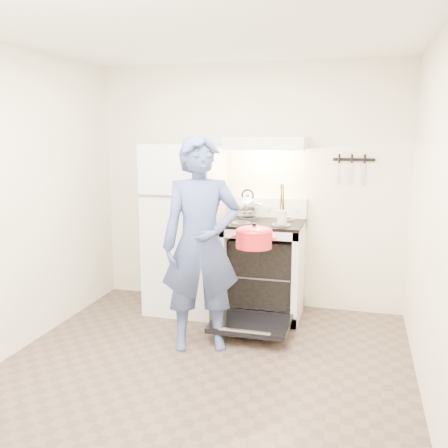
# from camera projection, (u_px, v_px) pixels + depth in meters

# --- Properties ---
(floor) EXTENTS (3.60, 3.60, 0.00)m
(floor) POSITION_uv_depth(u_px,v_px,m) (195.00, 380.00, 3.72)
(floor) COLOR brown
(floor) RESTS_ON ground
(back_wall) EXTENTS (3.20, 0.02, 2.50)m
(back_wall) POSITION_uv_depth(u_px,v_px,m) (249.00, 187.00, 5.19)
(back_wall) COLOR #EEE5CC
(back_wall) RESTS_ON ground
(refrigerator) EXTENTS (0.70, 0.70, 1.70)m
(refrigerator) POSITION_uv_depth(u_px,v_px,m) (185.00, 228.00, 5.09)
(refrigerator) COLOR white
(refrigerator) RESTS_ON floor
(stove_body) EXTENTS (0.76, 0.65, 0.92)m
(stove_body) POSITION_uv_depth(u_px,v_px,m) (264.00, 270.00, 4.97)
(stove_body) COLOR white
(stove_body) RESTS_ON floor
(cooktop) EXTENTS (0.76, 0.65, 0.03)m
(cooktop) POSITION_uv_depth(u_px,v_px,m) (264.00, 223.00, 4.88)
(cooktop) COLOR black
(cooktop) RESTS_ON stove_body
(backsplash) EXTENTS (0.76, 0.07, 0.20)m
(backsplash) POSITION_uv_depth(u_px,v_px,m) (270.00, 207.00, 5.13)
(backsplash) COLOR white
(backsplash) RESTS_ON cooktop
(oven_door) EXTENTS (0.70, 0.54, 0.04)m
(oven_door) POSITION_uv_depth(u_px,v_px,m) (251.00, 324.00, 4.47)
(oven_door) COLOR black
(oven_door) RESTS_ON floor
(oven_rack) EXTENTS (0.60, 0.52, 0.01)m
(oven_rack) POSITION_uv_depth(u_px,v_px,m) (263.00, 272.00, 4.98)
(oven_rack) COLOR slate
(oven_rack) RESTS_ON stove_body
(range_hood) EXTENTS (0.76, 0.50, 0.12)m
(range_hood) POSITION_uv_depth(u_px,v_px,m) (267.00, 143.00, 4.81)
(range_hood) COLOR white
(range_hood) RESTS_ON back_wall
(knife_strip) EXTENTS (0.40, 0.02, 0.03)m
(knife_strip) POSITION_uv_depth(u_px,v_px,m) (354.00, 160.00, 4.85)
(knife_strip) COLOR black
(knife_strip) RESTS_ON back_wall
(pizza_stone) EXTENTS (0.36, 0.36, 0.02)m
(pizza_stone) POSITION_uv_depth(u_px,v_px,m) (262.00, 269.00, 5.01)
(pizza_stone) COLOR #85644C
(pizza_stone) RESTS_ON oven_rack
(tea_kettle) EXTENTS (0.24, 0.20, 0.29)m
(tea_kettle) POSITION_uv_depth(u_px,v_px,m) (247.00, 204.00, 5.04)
(tea_kettle) COLOR silver
(tea_kettle) RESTS_ON cooktop
(utensil_jar) EXTENTS (0.11, 0.11, 0.13)m
(utensil_jar) POSITION_uv_depth(u_px,v_px,m) (282.00, 217.00, 4.59)
(utensil_jar) COLOR silver
(utensil_jar) RESTS_ON cooktop
(person) EXTENTS (0.77, 0.63, 1.80)m
(person) POSITION_uv_depth(u_px,v_px,m) (201.00, 245.00, 4.14)
(person) COLOR navy
(person) RESTS_ON floor
(dutch_oven) EXTENTS (0.38, 0.31, 0.25)m
(dutch_oven) POSITION_uv_depth(u_px,v_px,m) (254.00, 239.00, 4.29)
(dutch_oven) COLOR red
(dutch_oven) RESTS_ON person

